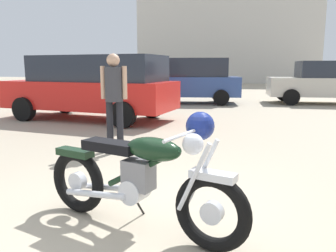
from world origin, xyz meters
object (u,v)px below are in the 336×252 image
Objects in this scene: bystander at (114,92)px; white_estate_far at (93,85)px; vintage_motorcycle at (143,177)px; red_hatchback_near at (192,80)px; dark_sedan_left at (324,83)px.

bystander is 3.69m from white_estate_far.
bystander is 0.34× the size of white_estate_far.
white_estate_far is (-3.37, 5.71, 0.45)m from vintage_motorcycle.
bystander is (-1.38, 2.59, 0.53)m from vintage_motorcycle.
red_hatchback_near is at bearing -104.50° from white_estate_far.
red_hatchback_near reaches higher than dark_sedan_left.
vintage_motorcycle is 2.99m from bystander.
red_hatchback_near is (1.86, 4.90, -0.02)m from white_estate_far.
white_estate_far is at bearing -143.65° from dark_sedan_left.
vintage_motorcycle is 0.49× the size of red_hatchback_near.
white_estate_far is 9.15m from dark_sedan_left.
vintage_motorcycle is 0.42× the size of white_estate_far.
bystander reaches higher than vintage_motorcycle.
white_estate_far is at bearing -153.06° from bystander.
red_hatchback_near is at bearing 114.09° from vintage_motorcycle.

